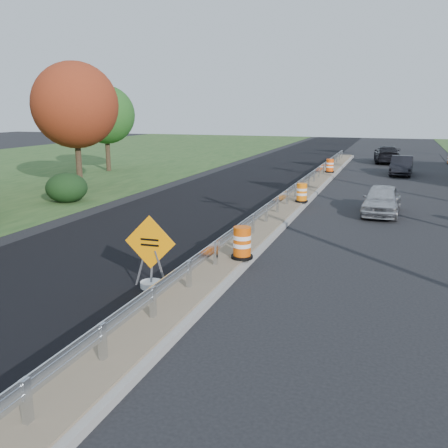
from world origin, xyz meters
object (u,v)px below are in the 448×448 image
(barrel_median_mid, at_px, (302,193))
(car_silver, at_px, (382,200))
(barrel_median_near, at_px, (242,243))
(barrel_median_far, at_px, (330,166))
(car_dark_mid, at_px, (402,166))
(caution_sign, at_px, (151,270))
(car_dark_far, at_px, (387,154))

(barrel_median_mid, relative_size, car_silver, 0.23)
(barrel_median_near, relative_size, barrel_median_far, 1.03)
(barrel_median_near, bearing_deg, barrel_median_far, 90.55)
(barrel_median_far, xyz_separation_m, car_dark_mid, (4.84, 2.03, -0.00))
(barrel_median_near, distance_m, barrel_median_far, 22.06)
(barrel_median_far, distance_m, car_dark_mid, 5.24)
(caution_sign, height_order, car_dark_mid, caution_sign)
(barrel_median_near, bearing_deg, barrel_median_mid, 90.00)
(barrel_median_mid, distance_m, car_dark_far, 22.69)
(caution_sign, bearing_deg, barrel_median_near, 54.80)
(car_silver, relative_size, car_dark_far, 0.75)
(caution_sign, relative_size, car_dark_mid, 0.48)
(caution_sign, xyz_separation_m, barrel_median_near, (1.73, 2.66, 0.20))
(barrel_median_near, height_order, car_dark_mid, car_dark_mid)
(car_dark_mid, bearing_deg, barrel_median_far, -154.27)
(barrel_median_mid, distance_m, barrel_median_far, 12.12)
(caution_sign, bearing_deg, car_silver, 63.15)
(barrel_median_far, height_order, car_dark_far, car_dark_far)
(car_dark_mid, bearing_deg, car_dark_far, 101.26)
(barrel_median_mid, bearing_deg, car_silver, -9.44)
(barrel_median_mid, height_order, car_dark_far, car_dark_far)
(barrel_median_near, bearing_deg, car_dark_mid, 79.13)
(caution_sign, height_order, car_dark_far, caution_sign)
(car_silver, bearing_deg, car_dark_mid, 89.03)
(car_dark_mid, xyz_separation_m, car_dark_far, (-1.20, 8.28, 0.08))
(barrel_median_far, relative_size, car_silver, 0.24)
(car_silver, bearing_deg, caution_sign, -112.22)
(caution_sign, relative_size, barrel_median_near, 2.02)
(caution_sign, bearing_deg, barrel_median_mid, 79.96)
(barrel_median_mid, relative_size, car_dark_mid, 0.22)
(barrel_median_mid, xyz_separation_m, car_silver, (3.76, -0.63, 0.00))
(car_dark_far, bearing_deg, barrel_median_near, 80.06)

